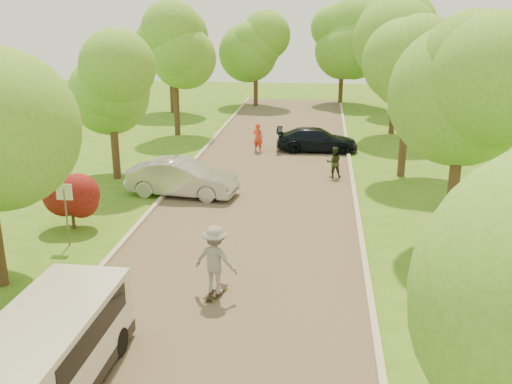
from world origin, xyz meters
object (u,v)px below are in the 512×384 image
at_px(person_striped, 258,138).
at_px(silver_sedan, 182,178).
at_px(person_olive, 334,162).
at_px(minivan, 48,354).
at_px(dark_sedan, 317,140).
at_px(street_sign, 65,202).
at_px(skateboarder, 215,260).
at_px(longboard, 216,292).

bearing_deg(person_striped, silver_sedan, 95.15).
height_order(person_striped, person_olive, person_striped).
bearing_deg(minivan, dark_sedan, 77.72).
relative_size(street_sign, skateboarder, 1.12).
height_order(dark_sedan, skateboarder, skateboarder).
bearing_deg(minivan, street_sign, 112.42).
distance_m(minivan, silver_sedan, 13.37).
bearing_deg(dark_sedan, person_olive, -172.79).
bearing_deg(person_olive, street_sign, 35.28).
bearing_deg(street_sign, minivan, -68.25).
height_order(minivan, skateboarder, skateboarder).
distance_m(longboard, person_olive, 12.73).
relative_size(silver_sedan, skateboarder, 2.43).
relative_size(street_sign, dark_sedan, 0.48).
xyz_separation_m(street_sign, minivan, (3.02, -7.56, -0.60)).
xyz_separation_m(silver_sedan, person_olive, (6.48, 3.52, -0.03)).
relative_size(minivan, skateboarder, 2.54).
bearing_deg(street_sign, silver_sedan, 66.68).
relative_size(street_sign, minivan, 0.44).
bearing_deg(person_olive, longboard, 63.77).
bearing_deg(skateboarder, street_sign, -11.65).
bearing_deg(longboard, skateboarder, 106.06).
relative_size(silver_sedan, dark_sedan, 1.04).
xyz_separation_m(minivan, dark_sedan, (5.08, 22.12, -0.31)).
bearing_deg(silver_sedan, longboard, -153.38).
height_order(minivan, person_olive, minivan).
height_order(dark_sedan, person_olive, person_olive).
relative_size(skateboarder, person_striped, 1.21).
bearing_deg(longboard, person_olive, -89.38).
distance_m(dark_sedan, person_striped, 3.32).
height_order(street_sign, minivan, street_sign).
distance_m(minivan, longboard, 5.36).
relative_size(skateboarder, person_olive, 1.30).
bearing_deg(person_striped, minivan, 106.07).
bearing_deg(person_striped, skateboarder, 113.44).
bearing_deg(longboard, street_sign, -11.65).
relative_size(silver_sedan, person_olive, 3.15).
bearing_deg(silver_sedan, person_striped, -8.55).
distance_m(silver_sedan, dark_sedan, 10.39).
distance_m(silver_sedan, person_striped, 8.57).
bearing_deg(dark_sedan, skateboarder, 169.56).
distance_m(silver_sedan, skateboarder, 9.27).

